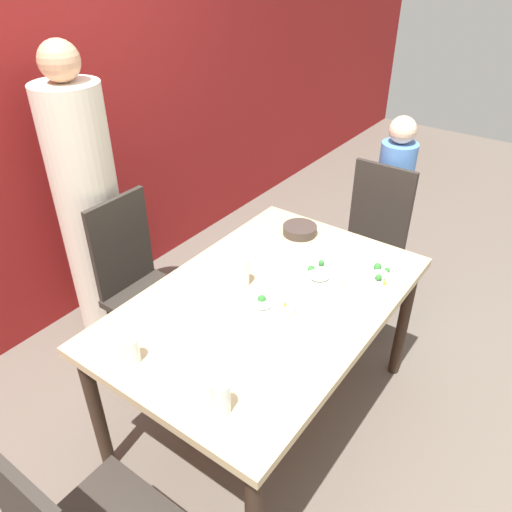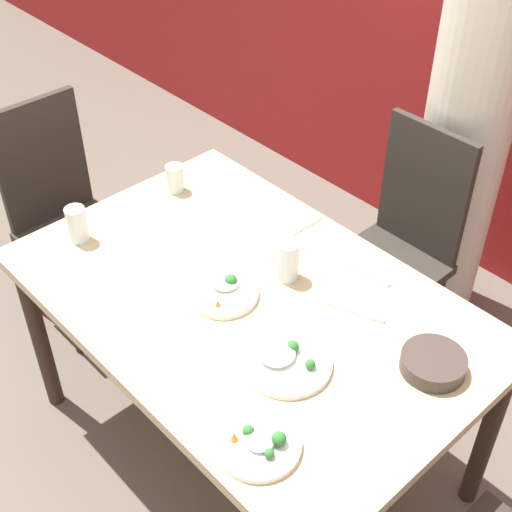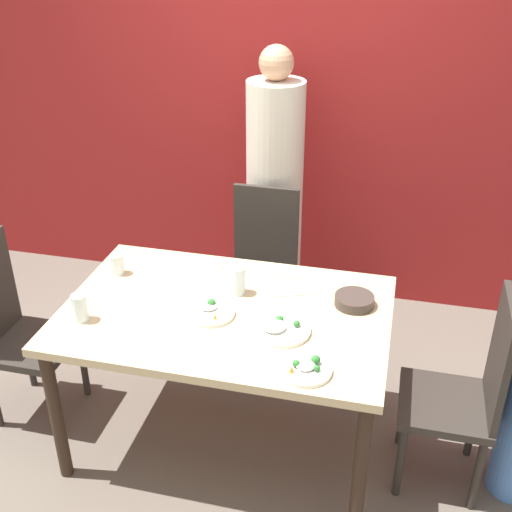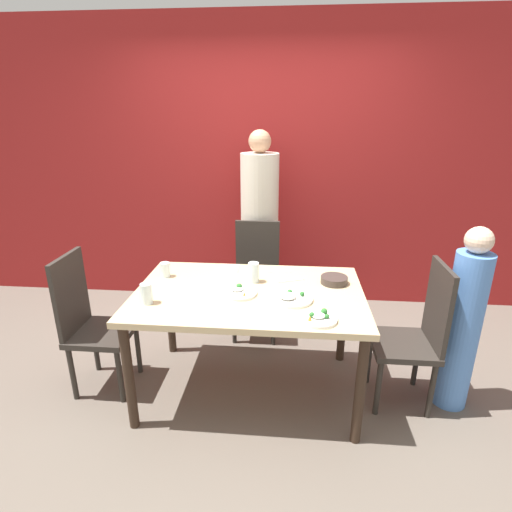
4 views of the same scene
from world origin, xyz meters
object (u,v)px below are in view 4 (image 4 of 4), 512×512
bowl_curry (334,280)px  plate_rice_adult (291,298)px  person_adult (260,234)px  person_child (462,326)px  glass_water_tall (165,270)px  chair_child_spot (416,333)px  chair_adult_spot (256,277)px

bowl_curry → plate_rice_adult: plate_rice_adult is taller
person_adult → person_child: bearing=-40.3°
person_child → glass_water_tall: bearing=174.1°
person_child → bowl_curry: size_ratio=6.78×
chair_child_spot → person_adult: bearing=-136.6°
bowl_curry → plate_rice_adult: size_ratio=0.72×
person_child → bowl_curry: (-0.80, 0.19, 0.21)m
person_adult → person_child: (1.38, -1.17, -0.22)m
person_child → glass_water_tall: person_child is taller
person_child → plate_rice_adult: bearing=-175.0°
chair_adult_spot → chair_child_spot: (1.11, -0.84, 0.00)m
bowl_curry → glass_water_tall: glass_water_tall is taller
person_child → plate_rice_adult: size_ratio=4.92×
plate_rice_adult → glass_water_tall: bearing=161.3°
chair_adult_spot → chair_child_spot: bearing=-37.2°
chair_adult_spot → glass_water_tall: size_ratio=9.43×
person_adult → bowl_curry: 1.14m
chair_child_spot → person_child: (0.27, -0.00, 0.07)m
person_child → bowl_curry: bearing=166.5°
chair_child_spot → person_child: person_child is taller
person_adult → person_child: person_adult is taller
chair_adult_spot → bowl_curry: size_ratio=5.42×
plate_rice_adult → glass_water_tall: 0.94m
chair_adult_spot → person_child: bearing=-31.4°
chair_adult_spot → chair_child_spot: size_ratio=1.00×
chair_adult_spot → person_child: person_child is taller
chair_adult_spot → plate_rice_adult: 1.02m
chair_adult_spot → glass_water_tall: 0.92m
chair_child_spot → person_adult: person_adult is taller
glass_water_tall → plate_rice_adult: bearing=-18.7°
chair_adult_spot → person_child: 1.62m
chair_child_spot → person_adult: 1.64m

